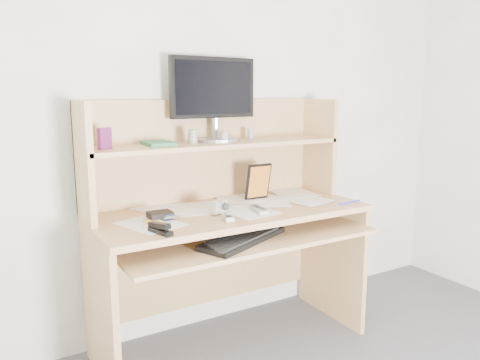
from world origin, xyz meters
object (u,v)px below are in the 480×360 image
keyboard (243,238)px  game_case (258,182)px  tv_remote (259,209)px  desk (224,216)px  monitor (214,97)px

keyboard → game_case: 0.46m
keyboard → tv_remote: tv_remote is taller
keyboard → game_case: size_ratio=2.56×
desk → monitor: size_ratio=2.74×
game_case → monitor: bearing=148.1°
keyboard → monitor: monitor is taller
desk → keyboard: size_ratio=2.73×
desk → monitor: monitor is taller
desk → game_case: (0.23, 0.02, 0.16)m
desk → game_case: bearing=4.9°
keyboard → monitor: size_ratio=1.01×
desk → keyboard: bearing=-101.1°
keyboard → monitor: bearing=55.6°
desk → monitor: (0.02, 0.14, 0.62)m
tv_remote → monitor: monitor is taller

